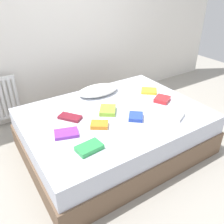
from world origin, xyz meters
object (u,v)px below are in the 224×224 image
radiator (5,98)px  textbook_blue (136,117)px  textbook_green (89,148)px  textbook_lime (108,110)px  textbook_white (177,116)px  textbook_orange (99,125)px  pillow (98,90)px  bed (114,131)px  textbook_maroon (70,117)px  textbook_purple (66,133)px  textbook_red (162,99)px  textbook_yellow (149,91)px

radiator → textbook_blue: (1.06, -1.43, 0.10)m
textbook_blue → textbook_green: size_ratio=0.75×
textbook_lime → textbook_white: bearing=-95.8°
textbook_orange → textbook_green: 0.38m
textbook_blue → pillow: bearing=42.8°
pillow → textbook_orange: size_ratio=3.12×
textbook_green → bed: bearing=32.4°
textbook_maroon → textbook_purple: bearing=-66.6°
pillow → textbook_blue: (0.03, -0.74, -0.03)m
radiator → textbook_red: (1.57, -1.29, 0.10)m
textbook_maroon → textbook_yellow: size_ratio=1.23×
pillow → textbook_purple: (-0.71, -0.62, -0.03)m
pillow → textbook_red: bearing=-47.3°
textbook_white → textbook_purple: textbook_white is taller
radiator → textbook_green: radiator is taller
textbook_lime → textbook_green: size_ratio=0.95×
textbook_white → textbook_red: bearing=45.1°
textbook_white → textbook_blue: bearing=124.7°
textbook_purple → textbook_orange: bearing=10.0°
textbook_yellow → textbook_purple: bearing=-124.9°
radiator → textbook_purple: radiator is taller
textbook_white → textbook_green: textbook_green is taller
textbook_maroon → textbook_lime: bearing=40.6°
bed → textbook_maroon: 0.56m
bed → textbook_lime: 0.29m
textbook_orange → radiator: bearing=150.4°
textbook_red → textbook_maroon: 1.13m
textbook_red → textbook_purple: (-1.26, -0.02, -0.01)m
textbook_green → textbook_maroon: bearing=76.9°
pillow → textbook_green: (-0.63, -0.94, -0.03)m
textbook_maroon → textbook_blue: size_ratio=1.41×
radiator → textbook_white: 2.20m
textbook_lime → textbook_yellow: textbook_lime is taller
textbook_green → textbook_lime: bearing=38.6°
textbook_maroon → bed: bearing=36.8°
textbook_yellow → textbook_lime: bearing=-126.6°
textbook_lime → textbook_yellow: bearing=-42.2°
textbook_green → textbook_yellow: (1.22, 0.62, -0.01)m
textbook_red → textbook_purple: size_ratio=0.81×
textbook_blue → textbook_lime: (-0.18, 0.28, 0.00)m
bed → textbook_purple: textbook_purple is taller
pillow → textbook_maroon: (-0.56, -0.36, -0.03)m
radiator → textbook_yellow: size_ratio=2.97×
pillow → textbook_purple: size_ratio=2.41×
radiator → textbook_blue: bearing=-53.6°
radiator → textbook_lime: size_ratio=2.71×
textbook_blue → textbook_lime: 0.33m
textbook_green → textbook_yellow: size_ratio=1.15×
textbook_green → textbook_purple: bearing=98.1°
bed → textbook_orange: bearing=-151.4°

